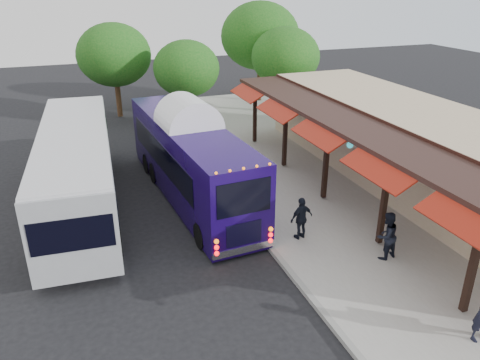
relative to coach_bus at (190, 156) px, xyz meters
name	(u,v)px	position (x,y,z in m)	size (l,w,h in m)	color
ground	(283,268)	(1.45, -6.47, -1.92)	(90.00, 90.00, 0.00)	black
sidewalk	(347,196)	(6.45, -2.47, -1.84)	(10.00, 40.00, 0.15)	#9E9B93
curb	(243,214)	(1.50, -2.47, -1.84)	(0.20, 40.00, 0.16)	gray
station_shelter	(416,149)	(9.83, -2.47, -0.07)	(8.15, 20.00, 3.60)	tan
coach_bus	(190,156)	(0.00, 0.00, 0.00)	(3.14, 11.27, 3.57)	#19064E
city_bus	(77,166)	(-4.61, 0.65, -0.08)	(3.45, 12.52, 3.32)	#96989E
ped_b	(387,236)	(4.85, -7.29, -0.91)	(0.83, 0.65, 1.71)	black
ped_c	(301,218)	(2.78, -5.11, -0.96)	(0.95, 0.40, 1.62)	black
ped_d	(199,126)	(2.38, 7.26, -0.96)	(1.04, 0.60, 1.60)	black
tree_left	(186,69)	(2.75, 11.18, 1.69)	(4.23, 4.23, 5.41)	#382314
tree_mid	(260,36)	(9.39, 14.94, 3.06)	(5.83, 5.83, 7.46)	#382314
tree_right	(285,57)	(9.69, 11.13, 2.08)	(4.68, 4.68, 6.00)	#382314
tree_far	(114,55)	(-1.34, 14.54, 2.29)	(4.93, 4.93, 6.31)	#382314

